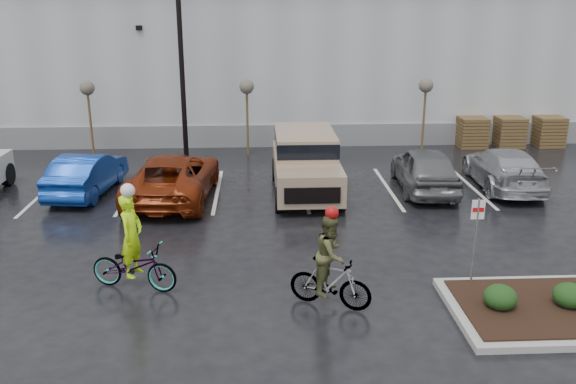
{
  "coord_description": "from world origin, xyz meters",
  "views": [
    {
      "loc": [
        -1.05,
        -12.31,
        6.45
      ],
      "look_at": [
        -0.25,
        3.71,
        1.3
      ],
      "focal_mm": 38.0,
      "sensor_mm": 36.0,
      "label": 1
    }
  ],
  "objects_px": {
    "car_far_silver": "(504,168)",
    "cyclist_hivis": "(133,257)",
    "sapling_east": "(426,90)",
    "car_grey": "(425,169)",
    "pallet_stack_c": "(548,131)",
    "sapling_west": "(88,92)",
    "pallet_stack_a": "(472,132)",
    "car_red": "(173,177)",
    "suv_tan": "(306,165)",
    "sapling_mid": "(247,91)",
    "lamppost": "(179,18)",
    "car_blue": "(87,173)",
    "pallet_stack_b": "(509,132)",
    "cyclist_olive": "(331,271)",
    "fire_lane_sign": "(476,232)"
  },
  "relations": [
    {
      "from": "car_far_silver",
      "to": "cyclist_hivis",
      "type": "xyz_separation_m",
      "value": [
        -11.53,
        -7.34,
        0.08
      ]
    },
    {
      "from": "sapling_east",
      "to": "car_grey",
      "type": "distance_m",
      "value": 5.72
    },
    {
      "from": "pallet_stack_c",
      "to": "sapling_west",
      "type": "bearing_deg",
      "value": -177.14
    },
    {
      "from": "sapling_east",
      "to": "car_grey",
      "type": "xyz_separation_m",
      "value": [
        -1.3,
        -5.22,
        -1.96
      ]
    },
    {
      "from": "sapling_east",
      "to": "pallet_stack_a",
      "type": "xyz_separation_m",
      "value": [
        2.5,
        1.0,
        -2.05
      ]
    },
    {
      "from": "cyclist_hivis",
      "to": "car_red",
      "type": "bearing_deg",
      "value": 16.26
    },
    {
      "from": "car_red",
      "to": "suv_tan",
      "type": "relative_size",
      "value": 1.07
    },
    {
      "from": "pallet_stack_c",
      "to": "sapling_mid",
      "type": "bearing_deg",
      "value": -175.76
    },
    {
      "from": "lamppost",
      "to": "car_blue",
      "type": "bearing_deg",
      "value": -126.03
    },
    {
      "from": "pallet_stack_a",
      "to": "pallet_stack_b",
      "type": "bearing_deg",
      "value": 0.0
    },
    {
      "from": "pallet_stack_b",
      "to": "suv_tan",
      "type": "distance_m",
      "value": 11.62
    },
    {
      "from": "car_red",
      "to": "car_grey",
      "type": "relative_size",
      "value": 1.21
    },
    {
      "from": "sapling_west",
      "to": "cyclist_olive",
      "type": "relative_size",
      "value": 1.39
    },
    {
      "from": "pallet_stack_c",
      "to": "suv_tan",
      "type": "relative_size",
      "value": 0.26
    },
    {
      "from": "fire_lane_sign",
      "to": "cyclist_olive",
      "type": "xyz_separation_m",
      "value": [
        -3.34,
        -0.64,
        -0.56
      ]
    },
    {
      "from": "sapling_west",
      "to": "pallet_stack_c",
      "type": "height_order",
      "value": "sapling_west"
    },
    {
      "from": "sapling_mid",
      "to": "sapling_west",
      "type": "bearing_deg",
      "value": 180.0
    },
    {
      "from": "car_red",
      "to": "cyclist_hivis",
      "type": "height_order",
      "value": "cyclist_hivis"
    },
    {
      "from": "pallet_stack_a",
      "to": "suv_tan",
      "type": "distance_m",
      "value": 10.25
    },
    {
      "from": "cyclist_hivis",
      "to": "sapling_east",
      "type": "bearing_deg",
      "value": -22.09
    },
    {
      "from": "car_far_silver",
      "to": "pallet_stack_b",
      "type": "bearing_deg",
      "value": -109.69
    },
    {
      "from": "pallet_stack_a",
      "to": "car_grey",
      "type": "distance_m",
      "value": 7.29
    },
    {
      "from": "car_blue",
      "to": "car_far_silver",
      "type": "relative_size",
      "value": 0.89
    },
    {
      "from": "lamppost",
      "to": "cyclist_olive",
      "type": "bearing_deg",
      "value": -70.29
    },
    {
      "from": "pallet_stack_a",
      "to": "car_grey",
      "type": "bearing_deg",
      "value": -121.4
    },
    {
      "from": "sapling_west",
      "to": "suv_tan",
      "type": "height_order",
      "value": "sapling_west"
    },
    {
      "from": "car_blue",
      "to": "sapling_east",
      "type": "bearing_deg",
      "value": -152.17
    },
    {
      "from": "sapling_east",
      "to": "car_far_silver",
      "type": "distance_m",
      "value": 5.65
    },
    {
      "from": "car_red",
      "to": "car_grey",
      "type": "height_order",
      "value": "car_grey"
    },
    {
      "from": "suv_tan",
      "to": "cyclist_hivis",
      "type": "distance_m",
      "value": 8.25
    },
    {
      "from": "lamppost",
      "to": "pallet_stack_c",
      "type": "distance_m",
      "value": 16.89
    },
    {
      "from": "sapling_west",
      "to": "pallet_stack_c",
      "type": "xyz_separation_m",
      "value": [
        20.0,
        1.0,
        -2.05
      ]
    },
    {
      "from": "lamppost",
      "to": "cyclist_hivis",
      "type": "relative_size",
      "value": 3.63
    },
    {
      "from": "sapling_west",
      "to": "car_far_silver",
      "type": "distance_m",
      "value": 16.5
    },
    {
      "from": "suv_tan",
      "to": "car_far_silver",
      "type": "height_order",
      "value": "suv_tan"
    },
    {
      "from": "suv_tan",
      "to": "car_far_silver",
      "type": "xyz_separation_m",
      "value": [
        7.04,
        0.43,
        -0.33
      ]
    },
    {
      "from": "pallet_stack_b",
      "to": "fire_lane_sign",
      "type": "bearing_deg",
      "value": -114.88
    },
    {
      "from": "sapling_east",
      "to": "fire_lane_sign",
      "type": "bearing_deg",
      "value": -99.75
    },
    {
      "from": "pallet_stack_b",
      "to": "car_grey",
      "type": "distance_m",
      "value": 8.3
    },
    {
      "from": "sapling_east",
      "to": "car_blue",
      "type": "height_order",
      "value": "sapling_east"
    },
    {
      "from": "car_blue",
      "to": "pallet_stack_b",
      "type": "bearing_deg",
      "value": -154.02
    },
    {
      "from": "sapling_east",
      "to": "cyclist_olive",
      "type": "height_order",
      "value": "sapling_east"
    },
    {
      "from": "sapling_mid",
      "to": "fire_lane_sign",
      "type": "relative_size",
      "value": 1.45
    },
    {
      "from": "sapling_east",
      "to": "sapling_mid",
      "type": "bearing_deg",
      "value": 180.0
    },
    {
      "from": "car_red",
      "to": "cyclist_olive",
      "type": "height_order",
      "value": "cyclist_olive"
    },
    {
      "from": "car_grey",
      "to": "lamppost",
      "type": "bearing_deg",
      "value": -22.73
    },
    {
      "from": "sapling_east",
      "to": "cyclist_hivis",
      "type": "bearing_deg",
      "value": -128.82
    },
    {
      "from": "pallet_stack_c",
      "to": "fire_lane_sign",
      "type": "relative_size",
      "value": 0.61
    },
    {
      "from": "car_far_silver",
      "to": "suv_tan",
      "type": "bearing_deg",
      "value": 7.26
    },
    {
      "from": "cyclist_olive",
      "to": "pallet_stack_c",
      "type": "bearing_deg",
      "value": -14.11
    }
  ]
}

